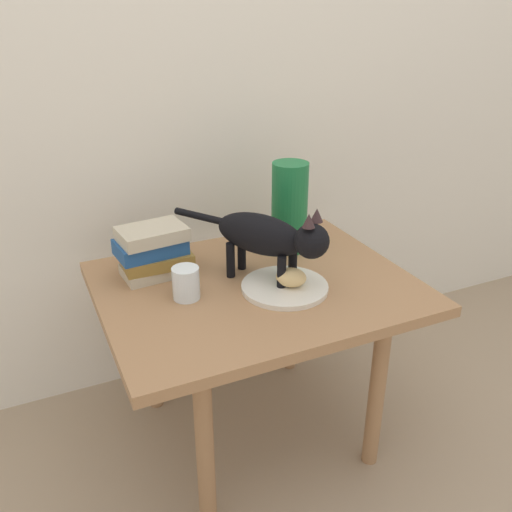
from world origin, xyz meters
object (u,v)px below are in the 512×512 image
(book_stack, at_px, (154,251))
(side_table, at_px, (256,303))
(cat, at_px, (270,237))
(plate, at_px, (285,287))
(bread_roll, at_px, (291,277))
(green_vase, at_px, (289,207))
(candle_jar, at_px, (186,284))

(book_stack, bearing_deg, side_table, -34.76)
(cat, bearing_deg, side_table, 167.45)
(side_table, bearing_deg, plate, -51.00)
(bread_roll, distance_m, cat, 0.12)
(cat, distance_m, green_vase, 0.23)
(book_stack, bearing_deg, cat, -32.30)
(green_vase, bearing_deg, bread_roll, -116.51)
(plate, height_order, bread_roll, bread_roll)
(side_table, xyz_separation_m, bread_roll, (0.06, -0.08, 0.10))
(bread_roll, bearing_deg, side_table, 129.62)
(bread_roll, xyz_separation_m, cat, (-0.03, 0.07, 0.09))
(side_table, xyz_separation_m, book_stack, (-0.23, 0.16, 0.13))
(green_vase, height_order, candle_jar, green_vase)
(plate, xyz_separation_m, green_vase, (0.13, 0.23, 0.13))
(bread_roll, xyz_separation_m, candle_jar, (-0.26, 0.08, -0.00))
(side_table, relative_size, candle_jar, 9.77)
(book_stack, bearing_deg, bread_roll, -38.85)
(side_table, xyz_separation_m, candle_jar, (-0.20, 0.00, 0.10))
(bread_roll, distance_m, green_vase, 0.28)
(book_stack, xyz_separation_m, green_vase, (0.42, -0.00, 0.06))
(side_table, height_order, bread_roll, bread_roll)
(plate, relative_size, bread_roll, 2.88)
(side_table, relative_size, bread_roll, 10.39)
(candle_jar, bearing_deg, plate, -15.58)
(plate, xyz_separation_m, bread_roll, (0.01, -0.01, 0.03))
(bread_roll, height_order, green_vase, green_vase)
(cat, distance_m, book_stack, 0.32)
(green_vase, bearing_deg, side_table, -138.79)
(side_table, distance_m, bread_roll, 0.14)
(green_vase, bearing_deg, cat, -131.32)
(bread_roll, height_order, candle_jar, candle_jar)
(cat, xyz_separation_m, candle_jar, (-0.23, 0.01, -0.09))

